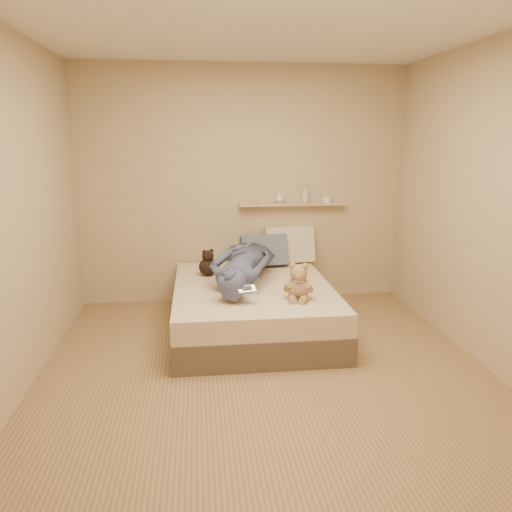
{
  "coord_description": "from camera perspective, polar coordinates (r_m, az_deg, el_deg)",
  "views": [
    {
      "loc": [
        -0.51,
        -3.64,
        1.83
      ],
      "look_at": [
        0.0,
        0.65,
        0.8
      ],
      "focal_mm": 35.0,
      "sensor_mm": 36.0,
      "label": 1
    }
  ],
  "objects": [
    {
      "name": "bed",
      "position": [
        4.87,
        -0.39,
        -5.84
      ],
      "size": [
        1.5,
        1.9,
        0.45
      ],
      "color": "brown",
      "rests_on": "floor"
    },
    {
      "name": "teddy_bear",
      "position": [
        4.34,
        4.87,
        -3.25
      ],
      "size": [
        0.27,
        0.27,
        0.34
      ],
      "color": "#976E52",
      "rests_on": "bed"
    },
    {
      "name": "person",
      "position": [
        4.9,
        -1.45,
        -0.64
      ],
      "size": [
        0.95,
        1.67,
        0.38
      ],
      "primitive_type": "imported",
      "rotation": [
        0.0,
        0.0,
        2.89
      ],
      "color": "#495073",
      "rests_on": "bed"
    },
    {
      "name": "wall_shelf",
      "position": [
        5.63,
        4.17,
        5.93
      ],
      "size": [
        1.2,
        0.12,
        0.03
      ],
      "primitive_type": "cube",
      "color": "tan",
      "rests_on": "wall_back"
    },
    {
      "name": "game_console",
      "position": [
        4.2,
        -1.08,
        -3.78
      ],
      "size": [
        0.17,
        0.1,
        0.05
      ],
      "color": "silver",
      "rests_on": "bed"
    },
    {
      "name": "pillow_grey",
      "position": [
        5.44,
        0.96,
        0.57
      ],
      "size": [
        0.52,
        0.31,
        0.37
      ],
      "primitive_type": "cube",
      "rotation": [
        -0.42,
        0.0,
        0.08
      ],
      "color": "slate",
      "rests_on": "bed"
    },
    {
      "name": "shelf_bottles",
      "position": [
        5.62,
        4.68,
        6.81
      ],
      "size": [
        0.9,
        0.13,
        0.21
      ],
      "color": "#B8B39E",
      "rests_on": "wall_shelf"
    },
    {
      "name": "pillow_cream",
      "position": [
        5.62,
        3.78,
        1.27
      ],
      "size": [
        0.57,
        0.3,
        0.43
      ],
      "primitive_type": "cube",
      "rotation": [
        -0.24,
        0.0,
        0.1
      ],
      "color": "beige",
      "rests_on": "bed"
    },
    {
      "name": "room",
      "position": [
        3.71,
        1.18,
        5.2
      ],
      "size": [
        3.8,
        3.8,
        3.8
      ],
      "color": "#98784E",
      "rests_on": "ground"
    },
    {
      "name": "dark_plush",
      "position": [
        5.1,
        -5.54,
        -0.94
      ],
      "size": [
        0.18,
        0.18,
        0.28
      ],
      "color": "black",
      "rests_on": "bed"
    }
  ]
}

